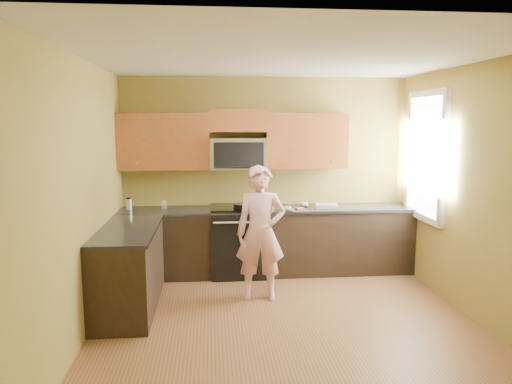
{
  "coord_description": "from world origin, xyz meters",
  "views": [
    {
      "loc": [
        -0.76,
        -4.68,
        2.09
      ],
      "look_at": [
        -0.2,
        1.3,
        1.2
      ],
      "focal_mm": 33.46,
      "sensor_mm": 36.0,
      "label": 1
    }
  ],
  "objects": [
    {
      "name": "ceiling",
      "position": [
        0.0,
        0.0,
        2.7
      ],
      "size": [
        4.0,
        4.0,
        0.0
      ],
      "primitive_type": "plane",
      "rotation": [
        3.14,
        0.0,
        0.0
      ],
      "color": "white",
      "rests_on": "ground"
    },
    {
      "name": "wall_right",
      "position": [
        2.0,
        0.0,
        1.35
      ],
      "size": [
        0.0,
        4.0,
        4.0
      ],
      "primitive_type": "plane",
      "rotation": [
        1.57,
        0.0,
        -1.57
      ],
      "color": "olive",
      "rests_on": "ground"
    },
    {
      "name": "travel_mug",
      "position": [
        -1.87,
        1.74,
        0.92
      ],
      "size": [
        0.09,
        0.09,
        0.16
      ],
      "primitive_type": null,
      "rotation": [
        0.0,
        0.0,
        0.18
      ],
      "color": "silver",
      "rests_on": "countertop_back"
    },
    {
      "name": "frying_pan",
      "position": [
        -0.36,
        1.58,
        0.95
      ],
      "size": [
        0.35,
        0.47,
        0.05
      ],
      "primitive_type": null,
      "rotation": [
        0.0,
        0.0,
        0.28
      ],
      "color": "black",
      "rests_on": "stove"
    },
    {
      "name": "butter_tub",
      "position": [
        0.02,
        1.69,
        0.92
      ],
      "size": [
        0.16,
        0.16,
        0.09
      ],
      "primitive_type": null,
      "rotation": [
        0.0,
        0.0,
        0.32
      ],
      "color": "yellow",
      "rests_on": "countertop_back"
    },
    {
      "name": "window",
      "position": [
        1.98,
        1.2,
        1.65
      ],
      "size": [
        0.06,
        1.06,
        1.66
      ],
      "primitive_type": null,
      "color": "white",
      "rests_on": "wall_right"
    },
    {
      "name": "napkin_a",
      "position": [
        0.23,
        1.46,
        0.95
      ],
      "size": [
        0.12,
        0.13,
        0.06
      ],
      "primitive_type": "ellipsoid",
      "rotation": [
        0.0,
        0.0,
        -0.09
      ],
      "color": "silver",
      "rests_on": "countertop_back"
    },
    {
      "name": "upper_cab_left",
      "position": [
        -1.39,
        1.83,
        1.45
      ],
      "size": [
        1.22,
        0.33,
        0.75
      ],
      "primitive_type": null,
      "color": "brown",
      "rests_on": "wall_back"
    },
    {
      "name": "upper_cab_right",
      "position": [
        0.54,
        1.83,
        1.45
      ],
      "size": [
        1.12,
        0.33,
        0.75
      ],
      "primitive_type": null,
      "color": "brown",
      "rests_on": "wall_back"
    },
    {
      "name": "toast_slice",
      "position": [
        0.42,
        1.57,
        0.93
      ],
      "size": [
        0.13,
        0.13,
        0.01
      ],
      "primitive_type": "cube",
      "rotation": [
        0.0,
        0.0,
        0.17
      ],
      "color": "#B27F47",
      "rests_on": "countertop_back"
    },
    {
      "name": "cabinet_back_run",
      "position": [
        0.0,
        1.7,
        0.44
      ],
      "size": [
        4.0,
        0.6,
        0.88
      ],
      "primitive_type": "cube",
      "color": "black",
      "rests_on": "floor"
    },
    {
      "name": "wall_left",
      "position": [
        -2.0,
        0.0,
        1.35
      ],
      "size": [
        0.0,
        4.0,
        4.0
      ],
      "primitive_type": "plane",
      "rotation": [
        1.57,
        0.0,
        1.57
      ],
      "color": "olive",
      "rests_on": "ground"
    },
    {
      "name": "wall_front",
      "position": [
        0.0,
        -2.0,
        1.35
      ],
      "size": [
        4.0,
        0.0,
        4.0
      ],
      "primitive_type": "plane",
      "rotation": [
        -1.57,
        0.0,
        0.0
      ],
      "color": "olive",
      "rests_on": "ground"
    },
    {
      "name": "countertop_back",
      "position": [
        0.0,
        1.69,
        0.9
      ],
      "size": [
        4.0,
        0.62,
        0.04
      ],
      "primitive_type": "cube",
      "color": "black",
      "rests_on": "cabinet_back_run"
    },
    {
      "name": "napkin_b",
      "position": [
        0.51,
        1.74,
        0.95
      ],
      "size": [
        0.14,
        0.15,
        0.07
      ],
      "primitive_type": "ellipsoid",
      "rotation": [
        0.0,
        0.0,
        -0.16
      ],
      "color": "silver",
      "rests_on": "countertop_back"
    },
    {
      "name": "woman",
      "position": [
        -0.2,
        0.75,
        0.79
      ],
      "size": [
        0.61,
        0.42,
        1.59
      ],
      "primitive_type": "imported",
      "rotation": [
        0.0,
        0.0,
        -0.07
      ],
      "color": "#EA757E",
      "rests_on": "floor"
    },
    {
      "name": "dish_towel",
      "position": [
        0.8,
        1.62,
        0.95
      ],
      "size": [
        0.34,
        0.29,
        0.05
      ],
      "primitive_type": "cube",
      "rotation": [
        0.0,
        0.0,
        -0.18
      ],
      "color": "white",
      "rests_on": "countertop_back"
    },
    {
      "name": "countertop_left",
      "position": [
        -1.69,
        0.6,
        0.9
      ],
      "size": [
        0.62,
        1.6,
        0.04
      ],
      "primitive_type": "cube",
      "color": "black",
      "rests_on": "cabinet_left_run"
    },
    {
      "name": "stove",
      "position": [
        -0.4,
        1.68,
        0.47
      ],
      "size": [
        0.76,
        0.65,
        0.95
      ],
      "primitive_type": null,
      "color": "black",
      "rests_on": "floor"
    },
    {
      "name": "upper_cab_over_mw",
      "position": [
        -0.4,
        1.83,
        2.1
      ],
      "size": [
        0.76,
        0.33,
        0.3
      ],
      "primitive_type": "cube",
      "color": "brown",
      "rests_on": "wall_back"
    },
    {
      "name": "glass_a",
      "position": [
        -1.4,
        1.72,
        0.98
      ],
      "size": [
        0.07,
        0.07,
        0.12
      ],
      "primitive_type": "cylinder",
      "rotation": [
        0.0,
        0.0,
        -0.01
      ],
      "color": "silver",
      "rests_on": "countertop_back"
    },
    {
      "name": "cabinet_left_run",
      "position": [
        -1.7,
        0.6,
        0.44
      ],
      "size": [
        0.6,
        1.6,
        0.88
      ],
      "primitive_type": "cube",
      "color": "black",
      "rests_on": "floor"
    },
    {
      "name": "wall_back",
      "position": [
        0.0,
        2.0,
        1.35
      ],
      "size": [
        4.0,
        0.0,
        4.0
      ],
      "primitive_type": "plane",
      "rotation": [
        1.57,
        0.0,
        0.0
      ],
      "color": "olive",
      "rests_on": "ground"
    },
    {
      "name": "microwave",
      "position": [
        -0.4,
        1.8,
        1.45
      ],
      "size": [
        0.76,
        0.4,
        0.42
      ],
      "primitive_type": null,
      "color": "silver",
      "rests_on": "wall_back"
    },
    {
      "name": "floor",
      "position": [
        0.0,
        0.0,
        0.0
      ],
      "size": [
        4.0,
        4.0,
        0.0
      ],
      "primitive_type": "plane",
      "color": "brown",
      "rests_on": "ground"
    }
  ]
}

